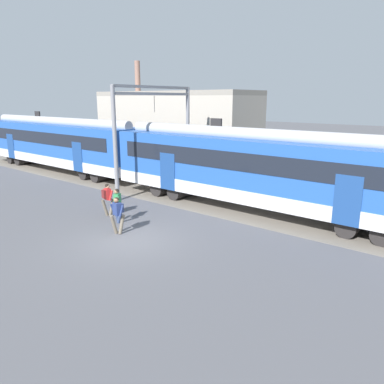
{
  "coord_description": "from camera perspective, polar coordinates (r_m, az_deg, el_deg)",
  "views": [
    {
      "loc": [
        11.28,
        -9.74,
        5.76
      ],
      "look_at": [
        0.76,
        3.17,
        1.6
      ],
      "focal_mm": 35.0,
      "sensor_mm": 36.0,
      "label": 1
    }
  ],
  "objects": [
    {
      "name": "catenary_gantry",
      "position": [
        23.68,
        -5.69,
        10.46
      ],
      "size": [
        0.24,
        6.64,
        6.53
      ],
      "color": "gray",
      "rests_on": "ground"
    },
    {
      "name": "background_building",
      "position": [
        33.97,
        -2.65,
        9.7
      ],
      "size": [
        15.41,
        5.0,
        9.2
      ],
      "color": "#B2A899",
      "rests_on": "ground"
    },
    {
      "name": "pedestrian_green",
      "position": [
        18.05,
        -11.3,
        -1.66
      ],
      "size": [
        0.71,
        0.51,
        1.67
      ],
      "color": "navy",
      "rests_on": "ground"
    },
    {
      "name": "pedestrian_navy",
      "position": [
        16.54,
        -11.27,
        -3.01
      ],
      "size": [
        0.59,
        0.62,
        1.67
      ],
      "color": "#6B6051",
      "rests_on": "ground"
    },
    {
      "name": "pedestrian_red",
      "position": [
        19.17,
        -12.78,
        -0.74
      ],
      "size": [
        0.61,
        0.61,
        1.67
      ],
      "color": "#6B6051",
      "rests_on": "ground"
    },
    {
      "name": "ground_plane",
      "position": [
        15.97,
        -9.42,
        -7.31
      ],
      "size": [
        160.0,
        160.0,
        0.0
      ],
      "primitive_type": "plane",
      "color": "#515156"
    },
    {
      "name": "track_bed",
      "position": [
        26.94,
        -10.96,
        1.44
      ],
      "size": [
        80.0,
        4.4,
        0.01
      ],
      "primitive_type": "cube",
      "color": "slate",
      "rests_on": "ground"
    },
    {
      "name": "commuter_train",
      "position": [
        24.71,
        -7.48,
        5.75
      ],
      "size": [
        38.05,
        3.07,
        4.73
      ],
      "color": "silver",
      "rests_on": "ground"
    }
  ]
}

